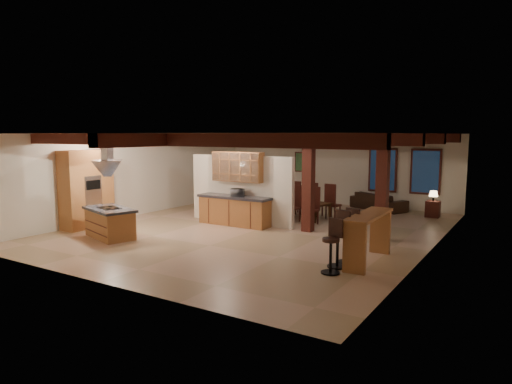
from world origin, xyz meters
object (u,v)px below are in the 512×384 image
dining_table (304,210)px  bar_counter (369,230)px  sofa (378,201)px  kitchen_island (110,223)px

dining_table → bar_counter: (3.58, -4.09, 0.46)m
dining_table → sofa: 3.60m
kitchen_island → bar_counter: bearing=11.2°
sofa → bar_counter: 7.62m
kitchen_island → sofa: (4.94, 8.72, -0.11)m
sofa → bar_counter: bearing=129.4°
dining_table → bar_counter: 5.46m
kitchen_island → sofa: size_ratio=0.87×
sofa → dining_table: bearing=88.2°
kitchen_island → dining_table: kitchen_island is taller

